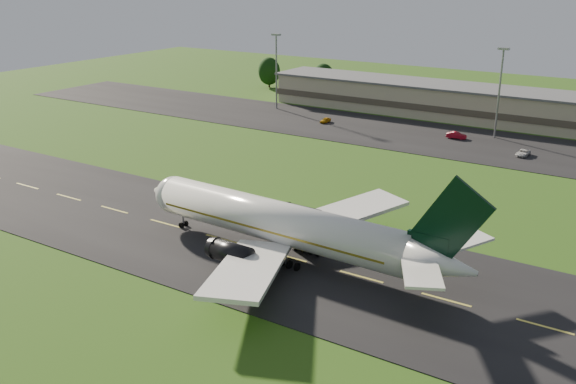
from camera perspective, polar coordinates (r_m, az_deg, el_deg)
The scene contains 10 objects.
ground at distance 86.34m, azimuth -0.05°, elevation -5.83°, with size 360.00×360.00×0.00m, color #244E13.
taxiway at distance 86.31m, azimuth -0.05°, elevation -5.80°, with size 220.00×30.00×0.10m, color black.
apron at distance 148.70m, azimuth 15.17°, elevation 4.30°, with size 260.00×30.00×0.10m, color black.
airliner at distance 84.74m, azimuth -0.39°, elevation -2.89°, with size 51.29×42.15×15.57m.
terminal at distance 169.09m, azimuth 19.94°, elevation 6.94°, with size 145.00×16.00×8.40m.
light_mast_west at distance 176.92m, azimuth -1.05°, elevation 11.44°, with size 2.40×1.20×20.35m.
light_mast_centre at distance 152.38m, azimuth 18.34°, elevation 9.24°, with size 2.40×1.20×20.35m.
service_vehicle_a at distance 162.28m, azimuth 3.34°, elevation 6.40°, with size 1.46×3.64×1.24m, color #BF8B0B.
service_vehicle_b at distance 151.23m, azimuth 14.74°, elevation 4.89°, with size 1.57×4.50×1.48m, color maroon.
service_vehicle_c at distance 141.12m, azimuth 20.17°, elevation 3.29°, with size 2.08×4.52×1.26m, color silver.
Camera 1 is at (42.32, -65.83, 36.46)m, focal length 40.00 mm.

